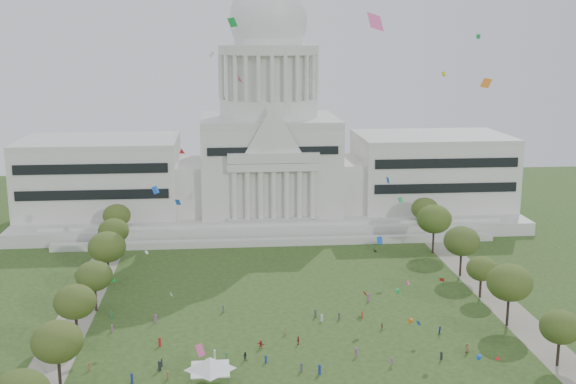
% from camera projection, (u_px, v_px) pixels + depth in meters
% --- Properties ---
extents(ground, '(400.00, 400.00, 0.00)m').
position_uv_depth(ground, '(310.00, 372.00, 132.13)').
color(ground, '#2C461C').
rests_on(ground, ground).
extents(capitol, '(160.00, 64.50, 91.30)m').
position_uv_depth(capitol, '(269.00, 153.00, 237.97)').
color(capitol, beige).
rests_on(capitol, ground).
extents(path_left, '(8.00, 160.00, 0.04)m').
position_uv_depth(path_left, '(75.00, 318.00, 157.09)').
color(path_left, gray).
rests_on(path_left, ground).
extents(path_right, '(8.00, 160.00, 0.04)m').
position_uv_depth(path_right, '(502.00, 304.00, 165.56)').
color(path_right, gray).
rests_on(path_right, ground).
extents(row_tree_l_1, '(8.86, 8.86, 12.59)m').
position_uv_depth(row_tree_l_1, '(57.00, 342.00, 123.46)').
color(row_tree_l_1, black).
rests_on(row_tree_l_1, ground).
extents(row_tree_r_1, '(7.58, 7.58, 10.78)m').
position_uv_depth(row_tree_r_1, '(560.00, 327.00, 132.88)').
color(row_tree_r_1, black).
rests_on(row_tree_r_1, ground).
extents(row_tree_l_2, '(8.42, 8.42, 11.97)m').
position_uv_depth(row_tree_l_2, '(75.00, 302.00, 143.20)').
color(row_tree_l_2, black).
rests_on(row_tree_l_2, ground).
extents(row_tree_r_2, '(9.55, 9.55, 13.58)m').
position_uv_depth(row_tree_r_2, '(510.00, 283.00, 150.95)').
color(row_tree_r_2, black).
rests_on(row_tree_r_2, ground).
extents(row_tree_l_3, '(8.12, 8.12, 11.55)m').
position_uv_depth(row_tree_l_3, '(94.00, 276.00, 159.52)').
color(row_tree_l_3, black).
rests_on(row_tree_l_3, ground).
extents(row_tree_r_3, '(7.01, 7.01, 9.98)m').
position_uv_depth(row_tree_r_3, '(481.00, 269.00, 168.11)').
color(row_tree_r_3, black).
rests_on(row_tree_r_3, ground).
extents(row_tree_l_4, '(9.29, 9.29, 13.21)m').
position_uv_depth(row_tree_l_4, '(107.00, 247.00, 177.27)').
color(row_tree_l_4, black).
rests_on(row_tree_l_4, ground).
extents(row_tree_r_4, '(9.19, 9.19, 13.06)m').
position_uv_depth(row_tree_r_4, '(462.00, 241.00, 182.81)').
color(row_tree_r_4, black).
rests_on(row_tree_r_4, ground).
extents(row_tree_l_5, '(8.33, 8.33, 11.85)m').
position_uv_depth(row_tree_l_5, '(113.00, 231.00, 195.47)').
color(row_tree_l_5, black).
rests_on(row_tree_l_5, ground).
extents(row_tree_r_5, '(9.82, 9.82, 13.96)m').
position_uv_depth(row_tree_r_5, '(434.00, 219.00, 202.18)').
color(row_tree_r_5, black).
rests_on(row_tree_r_5, ground).
extents(row_tree_l_6, '(8.19, 8.19, 11.64)m').
position_uv_depth(row_tree_l_6, '(117.00, 216.00, 213.00)').
color(row_tree_l_6, black).
rests_on(row_tree_l_6, ground).
extents(row_tree_r_6, '(8.42, 8.42, 11.97)m').
position_uv_depth(row_tree_r_6, '(425.00, 209.00, 220.16)').
color(row_tree_r_6, black).
rests_on(row_tree_r_6, ground).
extents(event_tent, '(9.58, 9.58, 5.26)m').
position_uv_depth(event_tent, '(210.00, 363.00, 126.43)').
color(event_tent, '#4C4C4C').
rests_on(event_tent, ground).
extents(person_0, '(1.07, 0.93, 1.84)m').
position_uv_depth(person_0, '(467.00, 348.00, 139.90)').
color(person_0, olive).
rests_on(person_0, ground).
extents(person_2, '(0.95, 0.93, 1.69)m').
position_uv_depth(person_2, '(440.00, 330.00, 148.48)').
color(person_2, navy).
rests_on(person_2, ground).
extents(person_3, '(0.79, 1.30, 1.90)m').
position_uv_depth(person_3, '(356.00, 352.00, 138.00)').
color(person_3, '#994C8C').
rests_on(person_3, ground).
extents(person_4, '(0.85, 1.18, 1.81)m').
position_uv_depth(person_4, '(298.00, 340.00, 143.43)').
color(person_4, '#B21E1E').
rests_on(person_4, ground).
extents(person_5, '(1.70, 1.26, 1.71)m').
position_uv_depth(person_5, '(261.00, 345.00, 141.64)').
color(person_5, '#B21E1E').
rests_on(person_5, ground).
extents(person_8, '(0.97, 0.77, 1.74)m').
position_uv_depth(person_8, '(245.00, 356.00, 136.46)').
color(person_8, '#26262B').
rests_on(person_8, ground).
extents(person_9, '(1.05, 0.92, 1.45)m').
position_uv_depth(person_9, '(392.00, 361.00, 134.89)').
color(person_9, '#994C8C').
rests_on(person_9, ground).
extents(person_10, '(0.72, 1.00, 1.53)m').
position_uv_depth(person_10, '(382.00, 326.00, 150.74)').
color(person_10, olive).
rests_on(person_10, ground).
extents(distant_crowd, '(66.28, 36.52, 1.89)m').
position_uv_depth(distant_crowd, '(237.00, 340.00, 143.97)').
color(distant_crowd, olive).
rests_on(distant_crowd, ground).
extents(kite_swarm, '(96.63, 98.98, 60.84)m').
position_uv_depth(kite_swarm, '(318.00, 215.00, 130.90)').
color(kite_swarm, yellow).
rests_on(kite_swarm, ground).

